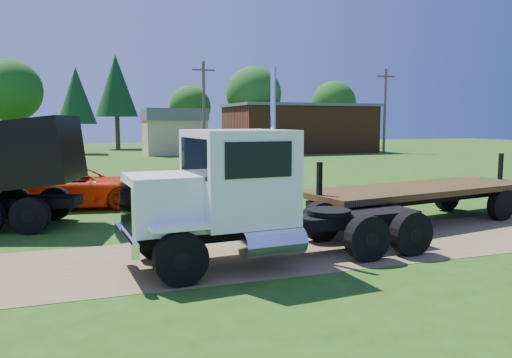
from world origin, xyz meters
name	(u,v)px	position (x,y,z in m)	size (l,w,h in m)	color
ground	(291,251)	(0.00, 0.00, 0.00)	(140.00, 140.00, 0.00)	#2A4910
dirt_track	(291,250)	(0.00, 0.00, 0.01)	(120.00, 4.20, 0.01)	brown
white_semi_tractor	(242,196)	(-1.55, -0.65, 1.60)	(7.88, 3.11, 4.69)	black
orange_pickup	(79,187)	(-5.24, 8.88, 0.80)	(2.64, 5.73, 1.59)	#F13C0B
flatbed_trailer	(420,194)	(5.54, 2.02, 0.94)	(8.84, 3.98, 2.19)	#31220F
spectator_b	(196,181)	(-0.49, 9.16, 0.84)	(0.82, 0.64, 1.69)	#999999
brick_building	(298,128)	(18.00, 40.00, 2.66)	(15.40, 10.40, 5.30)	brown
tan_shed	(174,131)	(4.00, 40.00, 2.42)	(6.20, 5.40, 4.70)	tan
utility_poles	(204,107)	(6.00, 35.00, 4.71)	(42.20, 0.28, 9.00)	#4E382C
tree_row	(126,94)	(0.07, 49.64, 6.60)	(53.62, 12.81, 11.52)	#3A2C17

